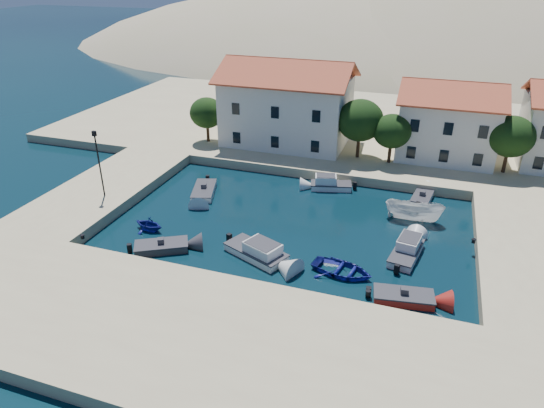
{
  "coord_description": "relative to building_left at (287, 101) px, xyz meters",
  "views": [
    {
      "loc": [
        10.33,
        -25.41,
        20.39
      ],
      "look_at": [
        -1.55,
        9.43,
        2.0
      ],
      "focal_mm": 32.0,
      "sensor_mm": 36.0,
      "label": 1
    }
  ],
  "objects": [
    {
      "name": "ground",
      "position": [
        6.0,
        -28.0,
        -5.94
      ],
      "size": [
        400.0,
        400.0,
        0.0
      ],
      "primitive_type": "plane",
      "color": "black",
      "rests_on": "ground"
    },
    {
      "name": "quay_south",
      "position": [
        6.0,
        -34.0,
        -5.44
      ],
      "size": [
        52.0,
        12.0,
        1.0
      ],
      "primitive_type": "cube",
      "color": "tan",
      "rests_on": "ground"
    },
    {
      "name": "quay_west",
      "position": [
        -13.0,
        -18.0,
        -5.44
      ],
      "size": [
        8.0,
        20.0,
        1.0
      ],
      "primitive_type": "cube",
      "color": "tan",
      "rests_on": "ground"
    },
    {
      "name": "quay_north",
      "position": [
        8.0,
        10.0,
        -5.44
      ],
      "size": [
        80.0,
        36.0,
        1.0
      ],
      "primitive_type": "cube",
      "color": "tan",
      "rests_on": "ground"
    },
    {
      "name": "hills",
      "position": [
        26.64,
        95.62,
        -29.34
      ],
      "size": [
        254.0,
        176.0,
        99.0
      ],
      "color": "tan",
      "rests_on": "ground"
    },
    {
      "name": "building_left",
      "position": [
        0.0,
        0.0,
        0.0
      ],
      "size": [
        14.7,
        9.45,
        9.7
      ],
      "color": "silver",
      "rests_on": "quay_north"
    },
    {
      "name": "building_mid",
      "position": [
        18.0,
        1.0,
        -0.71
      ],
      "size": [
        10.5,
        8.4,
        8.3
      ],
      "color": "silver",
      "rests_on": "quay_north"
    },
    {
      "name": "trees",
      "position": [
        10.51,
        -2.54,
        -1.1
      ],
      "size": [
        37.3,
        5.3,
        6.45
      ],
      "color": "#382314",
      "rests_on": "quay_north"
    },
    {
      "name": "lamppost",
      "position": [
        -11.5,
        -20.0,
        -1.18
      ],
      "size": [
        0.35,
        0.25,
        6.22
      ],
      "color": "black",
      "rests_on": "quay_west"
    },
    {
      "name": "bollards",
      "position": [
        8.8,
        -24.13,
        -4.79
      ],
      "size": [
        29.36,
        9.56,
        0.3
      ],
      "color": "black",
      "rests_on": "ground"
    },
    {
      "name": "motorboat_grey_sw",
      "position": [
        -2.47,
        -25.31,
        -5.64
      ],
      "size": [
        4.51,
        3.63,
        1.25
      ],
      "rotation": [
        0.0,
        0.0,
        0.51
      ],
      "color": "#353439",
      "rests_on": "ground"
    },
    {
      "name": "cabin_cruiser_south",
      "position": [
        4.89,
        -23.7,
        -5.46
      ],
      "size": [
        5.53,
        3.99,
        1.6
      ],
      "rotation": [
        0.0,
        0.0,
        -0.4
      ],
      "color": "silver",
      "rests_on": "ground"
    },
    {
      "name": "rowboat_south",
      "position": [
        11.67,
        -23.88,
        -5.94
      ],
      "size": [
        5.0,
        3.95,
        0.93
      ],
      "primitive_type": "imported",
      "rotation": [
        0.0,
        0.0,
        1.4
      ],
      "color": "navy",
      "rests_on": "ground"
    },
    {
      "name": "motorboat_red_se",
      "position": [
        16.22,
        -25.74,
        -5.64
      ],
      "size": [
        4.2,
        2.36,
        1.25
      ],
      "rotation": [
        0.0,
        0.0,
        0.15
      ],
      "color": "maroon",
      "rests_on": "ground"
    },
    {
      "name": "cabin_cruiser_east",
      "position": [
        15.9,
        -20.08,
        -5.46
      ],
      "size": [
        2.57,
        4.77,
        1.6
      ],
      "rotation": [
        0.0,
        0.0,
        1.4
      ],
      "color": "silver",
      "rests_on": "ground"
    },
    {
      "name": "boat_east",
      "position": [
        15.98,
        -13.81,
        -5.94
      ],
      "size": [
        5.08,
        2.02,
        1.94
      ],
      "primitive_type": "imported",
      "rotation": [
        0.0,
        0.0,
        1.55
      ],
      "color": "silver",
      "rests_on": "ground"
    },
    {
      "name": "motorboat_white_ne",
      "position": [
        16.48,
        -9.58,
        -5.64
      ],
      "size": [
        2.13,
        3.72,
        1.25
      ],
      "rotation": [
        0.0,
        0.0,
        1.43
      ],
      "color": "silver",
      "rests_on": "ground"
    },
    {
      "name": "rowboat_west",
      "position": [
        -5.15,
        -22.78,
        -5.94
      ],
      "size": [
        2.98,
        2.67,
        1.42
      ],
      "primitive_type": "imported",
      "rotation": [
        0.0,
        0.0,
        -1.71
      ],
      "color": "navy",
      "rests_on": "ground"
    },
    {
      "name": "motorboat_white_west",
      "position": [
        -3.91,
        -14.74,
        -5.64
      ],
      "size": [
        3.27,
        4.89,
        1.25
      ],
      "rotation": [
        0.0,
        0.0,
        -1.26
      ],
      "color": "silver",
      "rests_on": "ground"
    },
    {
      "name": "cabin_cruiser_north",
      "position": [
        7.66,
        -9.6,
        -5.46
      ],
      "size": [
        4.33,
        2.65,
        1.6
      ],
      "rotation": [
        0.0,
        0.0,
        3.39
      ],
      "color": "silver",
      "rests_on": "ground"
    }
  ]
}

